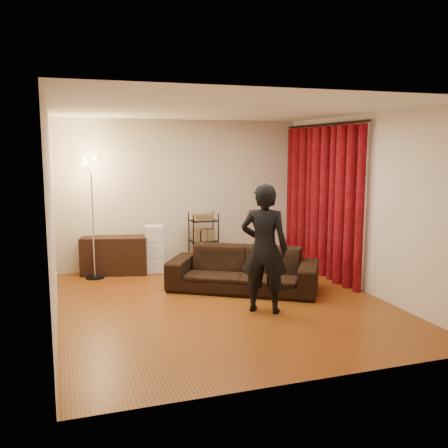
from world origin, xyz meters
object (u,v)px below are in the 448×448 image
object	(u,v)px
media_cabinet	(114,255)
wire_shelf	(204,241)
sofa	(243,269)
person	(264,248)
storage_boxes	(154,249)
floor_lamp	(93,217)

from	to	relation	value
media_cabinet	wire_shelf	size ratio (longest dim) A/B	1.10
sofa	media_cabinet	world-z (taller)	sofa
media_cabinet	wire_shelf	bearing A→B (deg)	10.33
person	media_cabinet	size ratio (longest dim) A/B	1.53
person	sofa	bearing A→B (deg)	-61.41
sofa	storage_boxes	bearing A→B (deg)	156.18
person	media_cabinet	world-z (taller)	person
wire_shelf	floor_lamp	xyz separation A→B (m)	(-1.95, -0.09, 0.53)
storage_boxes	person	bearing A→B (deg)	-68.83
sofa	wire_shelf	bearing A→B (deg)	128.12
wire_shelf	floor_lamp	world-z (taller)	floor_lamp
storage_boxes	wire_shelf	size ratio (longest dim) A/B	0.82
person	floor_lamp	bearing A→B (deg)	-17.39
storage_boxes	floor_lamp	world-z (taller)	floor_lamp
person	floor_lamp	world-z (taller)	floor_lamp
person	wire_shelf	bearing A→B (deg)	-54.44
media_cabinet	storage_boxes	size ratio (longest dim) A/B	1.35
person	storage_boxes	size ratio (longest dim) A/B	2.06
wire_shelf	media_cabinet	bearing A→B (deg)	-172.87
wire_shelf	storage_boxes	bearing A→B (deg)	-169.96
person	storage_boxes	world-z (taller)	person
storage_boxes	sofa	bearing A→B (deg)	-55.10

